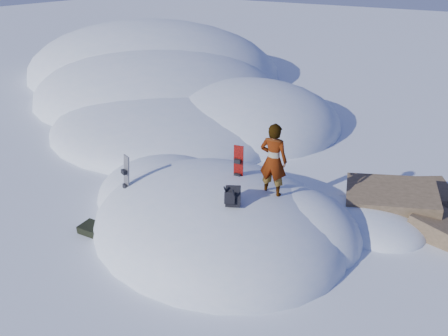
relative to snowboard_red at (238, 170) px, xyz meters
The scene contains 9 objects.
ground 1.73m from the snowboard_red, 118.95° to the right, with size 120.00×120.00×0.00m, color white.
snow_mound 1.71m from the snowboard_red, 147.99° to the right, with size 8.00×6.00×3.00m.
snow_ridge 14.30m from the snowboard_red, 139.02° to the left, with size 21.50×18.50×6.40m.
rock_outcrop 4.52m from the snowboard_red, 35.90° to the left, with size 4.68×4.41×1.68m.
snowboard_red is the anchor object (origin of this frame).
snowboard_dark 3.01m from the snowboard_red, 151.12° to the right, with size 0.31×0.26×1.42m.
backpack 1.38m from the snowboard_red, 63.62° to the right, with size 0.51×0.57×0.58m.
gear_pile 4.04m from the snowboard_red, 139.52° to the right, with size 0.94×0.71×0.25m.
person 1.23m from the snowboard_red, ahead, with size 0.67×0.44×1.85m, color slate.
Camera 1 is at (5.54, -8.08, 6.54)m, focal length 35.00 mm.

